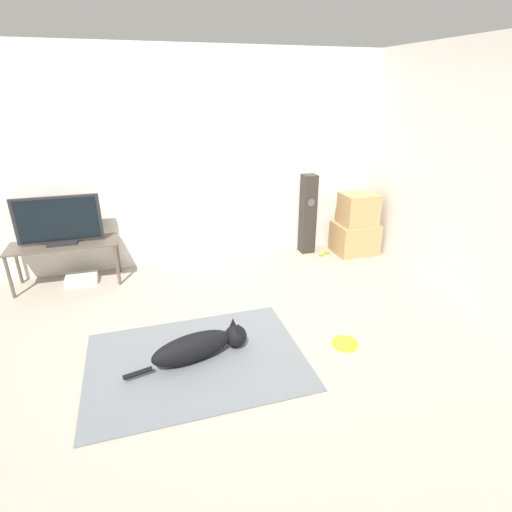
% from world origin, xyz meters
% --- Properties ---
extents(ground_plane, '(12.00, 12.00, 0.00)m').
position_xyz_m(ground_plane, '(0.00, 0.00, 0.00)').
color(ground_plane, '#9E9384').
extents(wall_back, '(8.00, 0.06, 2.55)m').
position_xyz_m(wall_back, '(0.00, 2.10, 1.27)').
color(wall_back, silver).
rests_on(wall_back, ground_plane).
extents(wall_right, '(0.06, 8.00, 2.55)m').
position_xyz_m(wall_right, '(2.60, 0.00, 1.27)').
color(wall_right, silver).
rests_on(wall_right, ground_plane).
extents(area_rug, '(1.77, 1.29, 0.01)m').
position_xyz_m(area_rug, '(-0.22, -0.05, 0.01)').
color(area_rug, slate).
rests_on(area_rug, ground_plane).
extents(dog, '(1.04, 0.37, 0.25)m').
position_xyz_m(dog, '(-0.18, -0.03, 0.13)').
color(dog, black).
rests_on(dog, area_rug).
extents(frisbee, '(0.23, 0.23, 0.03)m').
position_xyz_m(frisbee, '(1.07, -0.21, 0.01)').
color(frisbee, yellow).
rests_on(frisbee, ground_plane).
extents(cardboard_box_lower, '(0.55, 0.46, 0.41)m').
position_xyz_m(cardboard_box_lower, '(2.24, 1.70, 0.21)').
color(cardboard_box_lower, tan).
rests_on(cardboard_box_lower, ground_plane).
extents(cardboard_box_upper, '(0.45, 0.38, 0.41)m').
position_xyz_m(cardboard_box_upper, '(2.24, 1.68, 0.62)').
color(cardboard_box_upper, tan).
rests_on(cardboard_box_upper, cardboard_box_lower).
extents(floor_speaker, '(0.18, 0.19, 1.06)m').
position_xyz_m(floor_speaker, '(1.62, 1.91, 0.53)').
color(floor_speaker, '#2D2823').
rests_on(floor_speaker, ground_plane).
extents(tv_stand, '(1.15, 0.43, 0.50)m').
position_xyz_m(tv_stand, '(-1.39, 1.79, 0.44)').
color(tv_stand, brown).
rests_on(tv_stand, ground_plane).
extents(tv, '(0.88, 0.20, 0.53)m').
position_xyz_m(tv, '(-1.39, 1.80, 0.76)').
color(tv, '#232326').
rests_on(tv, tv_stand).
extents(tennis_ball_by_boxes, '(0.07, 0.07, 0.07)m').
position_xyz_m(tennis_ball_by_boxes, '(1.86, 1.74, 0.03)').
color(tennis_ball_by_boxes, '#C6E033').
rests_on(tennis_ball_by_boxes, ground_plane).
extents(tennis_ball_near_speaker, '(0.07, 0.07, 0.07)m').
position_xyz_m(tennis_ball_near_speaker, '(1.75, 1.69, 0.03)').
color(tennis_ball_near_speaker, '#C6E033').
rests_on(tennis_ball_near_speaker, ground_plane).
extents(game_console, '(0.34, 0.22, 0.09)m').
position_xyz_m(game_console, '(-1.27, 1.79, 0.05)').
color(game_console, white).
rests_on(game_console, ground_plane).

